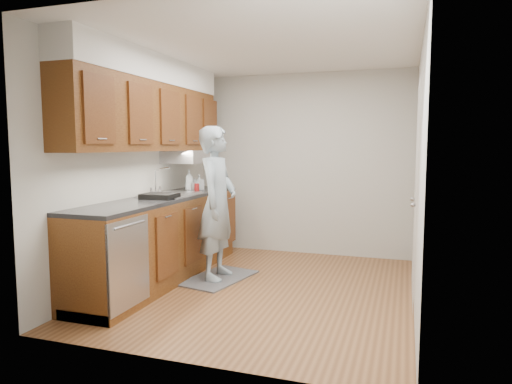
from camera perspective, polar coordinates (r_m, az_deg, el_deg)
floor at (r=4.93m, az=0.99°, el=-12.02°), size 3.50×3.50×0.00m
ceiling at (r=4.80m, az=1.04°, el=17.72°), size 3.50×3.50×0.00m
wall_left at (r=5.34m, az=-14.55°, el=2.84°), size 0.02×3.50×2.50m
wall_right at (r=4.49m, az=19.62°, el=2.16°), size 0.02×3.50×2.50m
wall_back at (r=6.39m, az=5.70°, el=3.45°), size 3.00×0.02×2.50m
counter at (r=5.28m, az=-11.60°, el=-5.46°), size 0.64×2.80×1.30m
upper_cabinets at (r=5.30m, az=-12.93°, el=10.42°), size 0.47×2.80×1.21m
closet_door at (r=4.81m, az=19.31°, el=-0.31°), size 0.02×1.22×2.05m
floor_mat at (r=5.30m, az=-4.76°, el=-10.65°), size 0.73×1.03×0.02m
person at (r=5.11m, az=-4.85°, el=-0.09°), size 0.48×0.70×1.94m
soap_bottle_a at (r=5.81m, az=-8.34°, el=1.46°), size 0.12×0.12×0.27m
soap_bottle_b at (r=5.93m, az=-7.09°, el=1.23°), size 0.11×0.11×0.20m
soap_bottle_c at (r=5.89m, az=-7.69°, el=0.95°), size 0.17×0.17×0.15m
soda_can at (r=5.69m, az=-7.40°, el=0.55°), size 0.07×0.07×0.11m
steel_can at (r=5.76m, az=-7.82°, el=0.64°), size 0.06×0.06×0.11m
dish_rack at (r=5.04m, az=-11.95°, el=-0.49°), size 0.36×0.31×0.06m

